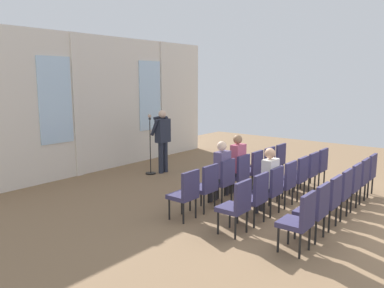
% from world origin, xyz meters
% --- Properties ---
extents(ground_plane, '(17.04, 17.04, 0.00)m').
position_xyz_m(ground_plane, '(0.00, 0.00, 0.00)').
color(ground_plane, '#846647').
extents(rear_partition, '(8.36, 0.14, 3.76)m').
position_xyz_m(rear_partition, '(0.02, 6.55, 1.89)').
color(rear_partition, silver).
rests_on(rear_partition, ground).
extents(speaker, '(0.52, 0.69, 1.74)m').
position_xyz_m(speaker, '(0.58, 4.97, 1.01)').
color(speaker, '#232838').
rests_on(speaker, ground).
extents(mic_stand, '(0.28, 0.28, 1.55)m').
position_xyz_m(mic_stand, '(0.25, 5.11, 0.34)').
color(mic_stand, black).
rests_on(mic_stand, ground).
extents(chair_r0_c0, '(0.46, 0.44, 0.94)m').
position_xyz_m(chair_r0_c0, '(-1.85, 2.15, 0.53)').
color(chair_r0_c0, black).
rests_on(chair_r0_c0, ground).
extents(chair_r0_c1, '(0.46, 0.44, 0.94)m').
position_xyz_m(chair_r0_c1, '(-1.23, 2.15, 0.53)').
color(chair_r0_c1, black).
rests_on(chair_r0_c1, ground).
extents(chair_r0_c2, '(0.46, 0.44, 0.94)m').
position_xyz_m(chair_r0_c2, '(-0.62, 2.15, 0.53)').
color(chair_r0_c2, black).
rests_on(chair_r0_c2, ground).
extents(audience_r0_c2, '(0.36, 0.39, 1.31)m').
position_xyz_m(audience_r0_c2, '(-0.62, 2.23, 0.73)').
color(audience_r0_c2, '#2D2D33').
rests_on(audience_r0_c2, ground).
extents(chair_r0_c3, '(0.46, 0.44, 0.94)m').
position_xyz_m(chair_r0_c3, '(0.00, 2.15, 0.53)').
color(chair_r0_c3, black).
rests_on(chair_r0_c3, ground).
extents(audience_r0_c3, '(0.36, 0.39, 1.38)m').
position_xyz_m(audience_r0_c3, '(0.00, 2.23, 0.76)').
color(audience_r0_c3, '#2D2D33').
rests_on(audience_r0_c3, ground).
extents(chair_r0_c4, '(0.46, 0.44, 0.94)m').
position_xyz_m(chair_r0_c4, '(0.62, 2.15, 0.53)').
color(chair_r0_c4, black).
rests_on(chair_r0_c4, ground).
extents(chair_r0_c5, '(0.46, 0.44, 0.94)m').
position_xyz_m(chair_r0_c5, '(1.23, 2.15, 0.53)').
color(chair_r0_c5, black).
rests_on(chair_r0_c5, ground).
extents(chair_r0_c6, '(0.46, 0.44, 0.94)m').
position_xyz_m(chair_r0_c6, '(1.85, 2.15, 0.53)').
color(chair_r0_c6, black).
rests_on(chair_r0_c6, ground).
extents(chair_r1_c0, '(0.46, 0.44, 0.94)m').
position_xyz_m(chair_r1_c0, '(-1.85, 1.06, 0.53)').
color(chair_r1_c0, black).
rests_on(chair_r1_c0, ground).
extents(chair_r1_c1, '(0.46, 0.44, 0.94)m').
position_xyz_m(chair_r1_c1, '(-1.23, 1.06, 0.53)').
color(chair_r1_c1, black).
rests_on(chair_r1_c1, ground).
extents(chair_r1_c2, '(0.46, 0.44, 0.94)m').
position_xyz_m(chair_r1_c2, '(-0.62, 1.06, 0.53)').
color(chair_r1_c2, black).
rests_on(chair_r1_c2, ground).
extents(audience_r1_c2, '(0.36, 0.39, 1.29)m').
position_xyz_m(audience_r1_c2, '(-0.62, 1.14, 0.72)').
color(audience_r1_c2, '#2D2D33').
rests_on(audience_r1_c2, ground).
extents(chair_r1_c3, '(0.46, 0.44, 0.94)m').
position_xyz_m(chair_r1_c3, '(0.00, 1.06, 0.53)').
color(chair_r1_c3, black).
rests_on(chair_r1_c3, ground).
extents(chair_r1_c4, '(0.46, 0.44, 0.94)m').
position_xyz_m(chair_r1_c4, '(0.62, 1.06, 0.53)').
color(chair_r1_c4, black).
rests_on(chair_r1_c4, ground).
extents(chair_r1_c5, '(0.46, 0.44, 0.94)m').
position_xyz_m(chair_r1_c5, '(1.23, 1.06, 0.53)').
color(chair_r1_c5, black).
rests_on(chair_r1_c5, ground).
extents(chair_r1_c6, '(0.46, 0.44, 0.94)m').
position_xyz_m(chair_r1_c6, '(1.85, 1.06, 0.53)').
color(chair_r1_c6, black).
rests_on(chair_r1_c6, ground).
extents(chair_r2_c0, '(0.46, 0.44, 0.94)m').
position_xyz_m(chair_r2_c0, '(-1.85, -0.04, 0.53)').
color(chair_r2_c0, black).
rests_on(chair_r2_c0, ground).
extents(chair_r2_c1, '(0.46, 0.44, 0.94)m').
position_xyz_m(chair_r2_c1, '(-1.23, -0.04, 0.53)').
color(chair_r2_c1, black).
rests_on(chair_r2_c1, ground).
extents(chair_r2_c2, '(0.46, 0.44, 0.94)m').
position_xyz_m(chair_r2_c2, '(-0.62, -0.04, 0.53)').
color(chair_r2_c2, black).
rests_on(chair_r2_c2, ground).
extents(chair_r2_c3, '(0.46, 0.44, 0.94)m').
position_xyz_m(chair_r2_c3, '(0.00, -0.04, 0.53)').
color(chair_r2_c3, black).
rests_on(chair_r2_c3, ground).
extents(chair_r2_c4, '(0.46, 0.44, 0.94)m').
position_xyz_m(chair_r2_c4, '(0.62, -0.04, 0.53)').
color(chair_r2_c4, black).
rests_on(chair_r2_c4, ground).
extents(chair_r2_c5, '(0.46, 0.44, 0.94)m').
position_xyz_m(chair_r2_c5, '(1.23, -0.04, 0.53)').
color(chair_r2_c5, black).
rests_on(chair_r2_c5, ground).
extents(chair_r2_c6, '(0.46, 0.44, 0.94)m').
position_xyz_m(chair_r2_c6, '(1.85, -0.04, 0.53)').
color(chair_r2_c6, black).
rests_on(chair_r2_c6, ground).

